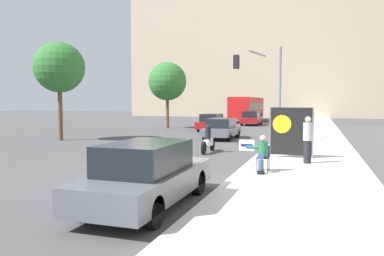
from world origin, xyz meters
The scene contains 15 objects.
ground_plane centered at (0.00, 0.00, 0.00)m, with size 160.00×160.00×0.00m, color #444447.
sidewalk_curb centered at (3.92, 15.00, 0.06)m, with size 4.28×90.00×0.12m, color beige.
building_backdrop_far centered at (-2.00, 57.53, 19.76)m, with size 52.00×12.00×39.52m.
seated_protester centered at (2.60, 2.32, 0.77)m, with size 0.99×0.77×1.21m.
jogger_on_sidewalk centered at (3.97, 4.63, 1.02)m, with size 0.34×0.34×1.76m.
protest_banner centered at (3.27, 5.93, 1.21)m, with size 1.78×0.06×2.08m.
traffic_light_pole centered at (1.16, 12.53, 3.83)m, with size 2.94×2.71×5.49m.
parked_car_curbside centered at (0.62, -2.23, 0.74)m, with size 1.72×4.53×1.50m.
car_on_road_nearest centered at (-1.67, 14.00, 0.69)m, with size 1.76×4.36×1.37m.
car_on_road_midblock centered at (-4.19, 20.58, 0.73)m, with size 1.72×4.30×1.46m.
car_on_road_distant centered at (-2.35, 29.67, 0.74)m, with size 1.81×4.11×1.50m.
city_bus_on_road centered at (-4.37, 38.44, 1.78)m, with size 2.52×12.21×3.07m.
motorcycle_on_road centered at (-0.66, 7.23, 0.57)m, with size 0.28×2.09×1.35m.
street_tree_near_curb centered at (-11.19, 9.87, 4.60)m, with size 3.18×3.18×6.21m.
street_tree_midblock centered at (-9.08, 22.61, 4.38)m, with size 3.58×3.58×6.18m.
Camera 1 is at (4.30, -9.97, 2.39)m, focal length 35.00 mm.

